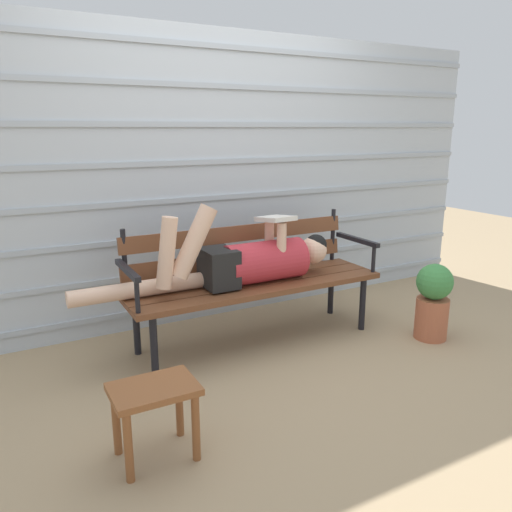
% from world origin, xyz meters
% --- Properties ---
extents(ground_plane, '(12.00, 12.00, 0.00)m').
position_xyz_m(ground_plane, '(0.00, 0.00, 0.00)').
color(ground_plane, tan).
extents(house_siding, '(4.89, 0.08, 2.10)m').
position_xyz_m(house_siding, '(0.00, 0.72, 1.05)').
color(house_siding, '#B2BCC6').
rests_on(house_siding, ground).
extents(park_bench, '(1.75, 0.50, 0.82)m').
position_xyz_m(park_bench, '(0.00, 0.16, 0.46)').
color(park_bench, brown).
rests_on(park_bench, ground).
extents(reclining_person, '(1.75, 0.27, 0.56)m').
position_xyz_m(reclining_person, '(-0.08, 0.09, 0.58)').
color(reclining_person, '#B72D38').
extents(footstool, '(0.37, 0.26, 0.35)m').
position_xyz_m(footstool, '(-0.98, -0.79, 0.27)').
color(footstool, brown).
rests_on(footstool, ground).
extents(potted_plant, '(0.25, 0.25, 0.53)m').
position_xyz_m(potted_plant, '(1.09, -0.44, 0.28)').
color(potted_plant, '#AD5B3D').
rests_on(potted_plant, ground).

